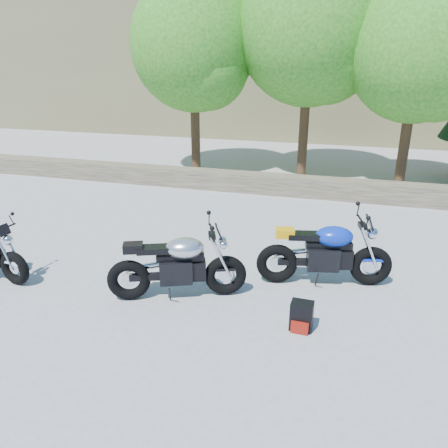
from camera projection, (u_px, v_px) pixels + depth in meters
The scene contains 8 objects.
ground at pixel (195, 288), 6.95m from camera, with size 90.00×90.00×0.00m, color gray.
stone_wall at pixel (263, 183), 11.80m from camera, with size 22.00×0.55×0.50m, color #443E2D.
tree_decid_left at pixel (196, 50), 12.67m from camera, with size 3.67×3.67×5.62m.
tree_decid_mid at pixel (314, 34), 12.04m from camera, with size 4.08×4.08×6.24m.
tree_decid_right at pixel (422, 55), 10.98m from camera, with size 3.54×3.54×5.41m.
silver_bike at pixel (178, 266), 6.53m from camera, with size 2.01×0.98×1.06m.
blue_bike at pixel (326, 254), 6.92m from camera, with size 2.14×0.77×1.08m.
backpack at pixel (301, 316), 5.85m from camera, with size 0.31×0.27×0.40m.
Camera 1 is at (2.13, -5.76, 3.45)m, focal length 35.00 mm.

